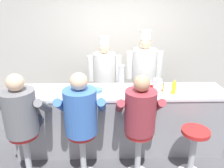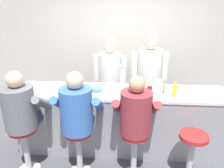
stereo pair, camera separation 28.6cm
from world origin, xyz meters
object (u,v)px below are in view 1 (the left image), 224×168
cup_stack_steel (121,76)px  diner_seated_blue (81,114)px  empty_stool_round (194,145)px  breakfast_plate (75,95)px  diner_seated_grey (22,115)px  mustard_bottle_yellow (174,87)px  hot_sauce_bottle_orange (163,87)px  coffee_mug_white (117,87)px  cook_in_whites_far (144,73)px  cereal_bowl (97,90)px  water_pitcher_clear (157,86)px  ketchup_bottle_red (150,89)px  diner_seated_maroon (140,115)px  cook_in_whites_near (105,75)px

cup_stack_steel → diner_seated_blue: bearing=-125.0°
diner_seated_blue → empty_stool_round: (1.46, -0.03, -0.46)m
breakfast_plate → diner_seated_grey: bearing=-144.8°
mustard_bottle_yellow → hot_sauce_bottle_orange: (-0.13, 0.09, -0.04)m
mustard_bottle_yellow → coffee_mug_white: size_ratio=1.73×
cook_in_whites_far → diner_seated_grey: bearing=-139.1°
cereal_bowl → water_pitcher_clear: bearing=-4.1°
diner_seated_grey → empty_stool_round: (2.19, -0.03, -0.46)m
ketchup_bottle_red → breakfast_plate: size_ratio=1.08×
coffee_mug_white → cook_in_whites_far: bearing=58.2°
diner_seated_maroon → cook_in_whites_near: 1.63m
coffee_mug_white → empty_stool_round: (0.98, -0.67, -0.57)m
mustard_bottle_yellow → cook_in_whites_far: cook_in_whites_far is taller
water_pitcher_clear → cereal_bowl: 0.87m
diner_seated_grey → diner_seated_maroon: 1.46m
hot_sauce_bottle_orange → breakfast_plate: size_ratio=0.59×
mustard_bottle_yellow → breakfast_plate: bearing=-178.9°
diner_seated_grey → diner_seated_blue: diner_seated_blue is taller
water_pitcher_clear → cook_in_whites_near: bearing=125.3°
mustard_bottle_yellow → empty_stool_round: (0.18, -0.49, -0.63)m
empty_stool_round → diner_seated_maroon: bearing=177.5°
cereal_bowl → coffee_mug_white: 0.31m
water_pitcher_clear → mustard_bottle_yellow: bearing=-9.5°
hot_sauce_bottle_orange → cereal_bowl: bearing=179.5°
water_pitcher_clear → cup_stack_steel: cup_stack_steel is taller
diner_seated_blue → cook_in_whites_far: size_ratio=0.84×
hot_sauce_bottle_orange → water_pitcher_clear: bearing=-151.6°
ketchup_bottle_red → diner_seated_blue: size_ratio=0.17×
ketchup_bottle_red → diner_seated_maroon: 0.44m
diner_seated_blue → cook_in_whites_far: 1.84m
water_pitcher_clear → coffee_mug_white: bearing=165.9°
cup_stack_steel → diner_seated_blue: 0.98m
coffee_mug_white → hot_sauce_bottle_orange: bearing=-7.6°
ketchup_bottle_red → empty_stool_round: bearing=-35.4°
cook_in_whites_near → hot_sauce_bottle_orange: bearing=-49.9°
diner_seated_grey → breakfast_plate: bearing=35.2°
cereal_bowl → diner_seated_grey: (-0.91, -0.55, -0.09)m
diner_seated_grey → cook_in_whites_near: cook_in_whites_near is taller
water_pitcher_clear → cook_in_whites_far: bearing=90.9°
mustard_bottle_yellow → cook_in_whites_far: size_ratio=0.12×
cereal_bowl → diner_seated_grey: bearing=-148.6°
ketchup_bottle_red → cereal_bowl: 0.77m
breakfast_plate → cup_stack_steel: 0.77m
cook_in_whites_far → diner_seated_blue: bearing=-124.0°
mustard_bottle_yellow → diner_seated_maroon: diner_seated_maroon is taller
ketchup_bottle_red → water_pitcher_clear: size_ratio=1.15×
coffee_mug_white → cook_in_whites_near: bearing=101.7°
hot_sauce_bottle_orange → cook_in_whites_near: size_ratio=0.08×
cook_in_whites_far → ketchup_bottle_red: bearing=-95.2°
breakfast_plate → cup_stack_steel: bearing=27.7°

